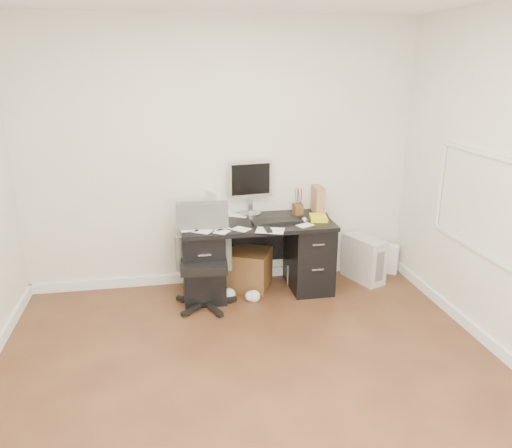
{
  "coord_description": "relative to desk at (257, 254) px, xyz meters",
  "views": [
    {
      "loc": [
        -0.57,
        -2.99,
        2.24
      ],
      "look_at": [
        0.21,
        1.2,
        0.87
      ],
      "focal_mm": 35.0,
      "sensor_mm": 36.0,
      "label": 1
    }
  ],
  "objects": [
    {
      "name": "ground",
      "position": [
        -0.3,
        -1.65,
        -0.4
      ],
      "size": [
        4.0,
        4.0,
        0.0
      ],
      "primitive_type": "plane",
      "color": "#462416",
      "rests_on": "ground"
    },
    {
      "name": "room_shell",
      "position": [
        -0.27,
        -1.62,
        1.26
      ],
      "size": [
        4.02,
        4.02,
        2.71
      ],
      "color": "beige",
      "rests_on": "ground"
    },
    {
      "name": "desk",
      "position": [
        0.0,
        0.0,
        0.0
      ],
      "size": [
        1.5,
        0.7,
        0.75
      ],
      "color": "black",
      "rests_on": "ground"
    },
    {
      "name": "loose_papers",
      "position": [
        -0.2,
        -0.05,
        0.35
      ],
      "size": [
        1.1,
        0.6,
        0.0
      ],
      "primitive_type": null,
      "color": "silver",
      "rests_on": "desk"
    },
    {
      "name": "lcd_monitor",
      "position": [
        -0.02,
        0.25,
        0.64
      ],
      "size": [
        0.48,
        0.31,
        0.57
      ],
      "primitive_type": null,
      "rotation": [
        0.0,
        0.0,
        0.11
      ],
      "color": "#AEAEB2",
      "rests_on": "desk"
    },
    {
      "name": "keyboard",
      "position": [
        0.17,
        -0.07,
        0.36
      ],
      "size": [
        0.47,
        0.19,
        0.03
      ],
      "primitive_type": "cube",
      "rotation": [
        0.0,
        0.0,
        0.08
      ],
      "color": "black",
      "rests_on": "desk"
    },
    {
      "name": "computer_mouse",
      "position": [
        0.46,
        -0.12,
        0.38
      ],
      "size": [
        0.06,
        0.06,
        0.05
      ],
      "primitive_type": "sphere",
      "rotation": [
        0.0,
        0.0,
        0.17
      ],
      "color": "#AEAEB2",
      "rests_on": "desk"
    },
    {
      "name": "travel_mug",
      "position": [
        -0.6,
        -0.02,
        0.43
      ],
      "size": [
        0.08,
        0.08,
        0.16
      ],
      "primitive_type": "cylinder",
      "rotation": [
        0.0,
        0.0,
        -0.1
      ],
      "color": "navy",
      "rests_on": "desk"
    },
    {
      "name": "white_binder",
      "position": [
        -0.41,
        0.26,
        0.48
      ],
      "size": [
        0.19,
        0.25,
        0.27
      ],
      "primitive_type": "cube",
      "rotation": [
        0.0,
        0.0,
        0.43
      ],
      "color": "white",
      "rests_on": "desk"
    },
    {
      "name": "magazine_file",
      "position": [
        0.69,
        0.2,
        0.49
      ],
      "size": [
        0.13,
        0.24,
        0.28
      ],
      "primitive_type": "cube",
      "rotation": [
        0.0,
        0.0,
        -0.03
      ],
      "color": "#926D46",
      "rests_on": "desk"
    },
    {
      "name": "pen_cup",
      "position": [
        0.46,
        0.17,
        0.49
      ],
      "size": [
        0.13,
        0.13,
        0.27
      ],
      "primitive_type": null,
      "rotation": [
        0.0,
        0.0,
        0.15
      ],
      "color": "#583519",
      "rests_on": "desk"
    },
    {
      "name": "yellow_book",
      "position": [
        0.63,
        -0.05,
        0.37
      ],
      "size": [
        0.22,
        0.25,
        0.04
      ],
      "primitive_type": "cube",
      "rotation": [
        0.0,
        0.0,
        -0.18
      ],
      "color": "yellow",
      "rests_on": "desk"
    },
    {
      "name": "paper_remote",
      "position": [
        0.07,
        -0.3,
        0.36
      ],
      "size": [
        0.32,
        0.29,
        0.02
      ],
      "primitive_type": null,
      "rotation": [
        0.0,
        0.0,
        -0.34
      ],
      "color": "silver",
      "rests_on": "desk"
    },
    {
      "name": "office_chair",
      "position": [
        -0.56,
        -0.26,
        0.1
      ],
      "size": [
        0.6,
        0.6,
        0.99
      ],
      "primitive_type": null,
      "rotation": [
        0.0,
        0.0,
        -0.07
      ],
      "color": "#494C4A",
      "rests_on": "ground"
    },
    {
      "name": "pc_tower",
      "position": [
        1.18,
        0.06,
        -0.16
      ],
      "size": [
        0.37,
        0.53,
        0.48
      ],
      "primitive_type": "cube",
      "rotation": [
        0.0,
        0.0,
        0.37
      ],
      "color": "#AFAA9E",
      "rests_on": "ground"
    },
    {
      "name": "shopping_bag",
      "position": [
        1.53,
        0.21,
        -0.24
      ],
      "size": [
        0.3,
        0.28,
        0.33
      ],
      "primitive_type": "cube",
      "rotation": [
        0.0,
        0.0,
        -0.58
      ],
      "color": "white",
      "rests_on": "ground"
    },
    {
      "name": "wicker_basket",
      "position": [
        -0.06,
        0.1,
        -0.2
      ],
      "size": [
        0.54,
        0.54,
        0.4
      ],
      "primitive_type": "cube",
      "rotation": [
        0.0,
        0.0,
        -0.43
      ],
      "color": "#512D18",
      "rests_on": "ground"
    },
    {
      "name": "desk_printer",
      "position": [
        0.57,
        0.15,
        -0.29
      ],
      "size": [
        0.45,
        0.41,
        0.22
      ],
      "primitive_type": "cube",
      "rotation": [
        0.0,
        0.0,
        -0.33
      ],
      "color": "slate",
      "rests_on": "ground"
    }
  ]
}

